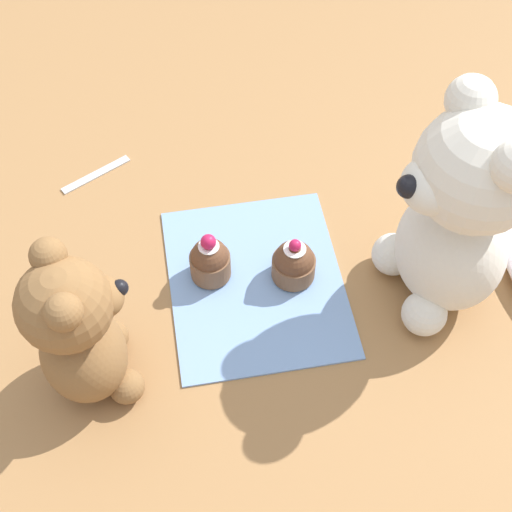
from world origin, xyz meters
TOP-DOWN VIEW (x-y plane):
  - ground_plane at (0.00, 0.00)m, footprint 4.00×4.00m
  - knitted_placemat at (0.00, 0.00)m, footprint 0.26×0.22m
  - teddy_bear_cream at (0.05, 0.22)m, footprint 0.16×0.16m
  - teddy_bear_tan at (0.10, -0.20)m, footprint 0.12×0.12m
  - cupcake_near_cream_bear at (-0.00, 0.05)m, footprint 0.05×0.05m
  - cupcake_near_tan_bear at (-0.02, -0.05)m, footprint 0.05×0.05m
  - teaspoon at (-0.22, -0.19)m, footprint 0.06×0.10m

SIDE VIEW (x-z plane):
  - ground_plane at x=0.00m, z-range 0.00..0.00m
  - teaspoon at x=-0.22m, z-range 0.00..0.01m
  - knitted_placemat at x=0.00m, z-range 0.00..0.01m
  - cupcake_near_cream_bear at x=0.00m, z-range 0.00..0.06m
  - cupcake_near_tan_bear at x=-0.02m, z-range 0.00..0.07m
  - teddy_bear_tan at x=0.10m, z-range 0.00..0.21m
  - teddy_bear_cream at x=0.05m, z-range 0.00..0.30m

